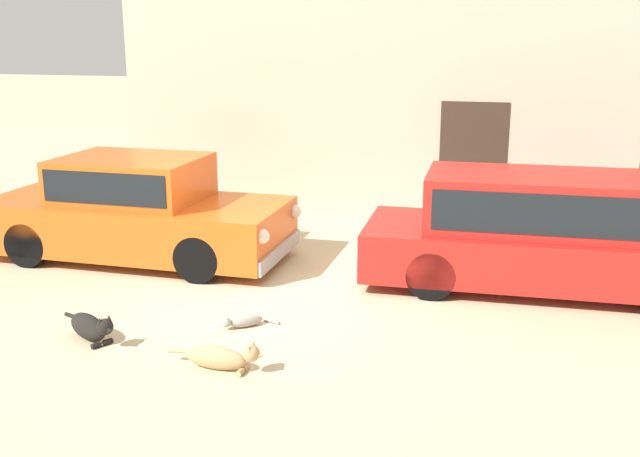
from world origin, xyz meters
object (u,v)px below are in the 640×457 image
Objects in this scene: stray_dog_tan at (222,357)px; stray_cat at (244,321)px; parked_sedan_second at (540,229)px; stray_dog_spotted at (91,327)px; parked_sedan_nearest at (136,209)px.

stray_dog_tan is 1.10m from stray_cat.
stray_dog_spotted is (-4.68, -3.00, -0.62)m from parked_sedan_second.
stray_dog_spotted is at bearing -148.97° from parked_sedan_second.
stray_dog_tan reaches higher than stray_cat.
parked_sedan_nearest reaches higher than stray_cat.
parked_sedan_nearest is at bearing 179.47° from parked_sedan_second.
stray_dog_spotted is at bearing -12.45° from stray_cat.
stray_dog_spotted reaches higher than stray_cat.
parked_sedan_nearest is at bearing 132.39° from stray_dog_tan.
parked_sedan_second is 5.59m from stray_dog_spotted.
stray_cat is at bearing 102.42° from stray_dog_tan.
stray_dog_tan is 1.78× the size of stray_cat.
parked_sedan_nearest is 4.95× the size of stray_dog_spotted.
stray_dog_spotted is (0.95, -2.89, -0.58)m from parked_sedan_nearest.
parked_sedan_second is 3.98m from stray_cat.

